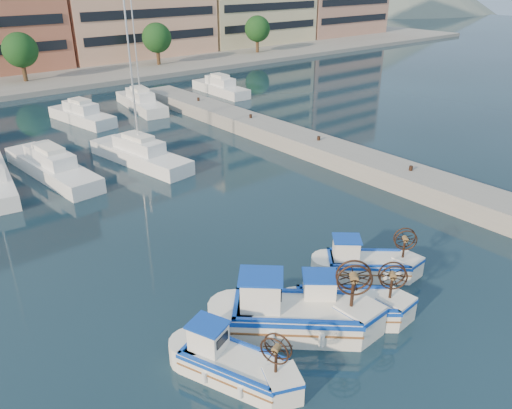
# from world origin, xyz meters

# --- Properties ---
(ground) EXTENTS (300.00, 300.00, 0.00)m
(ground) POSITION_xyz_m (0.00, 0.00, 0.00)
(ground) COLOR #1C3748
(ground) RESTS_ON ground
(quay) EXTENTS (3.00, 60.00, 1.20)m
(quay) POSITION_xyz_m (13.00, 8.00, 0.60)
(quay) COLOR gray
(quay) RESTS_ON ground
(hill_east) EXTENTS (160.00, 160.00, 50.00)m
(hill_east) POSITION_xyz_m (140.00, 110.00, 0.00)
(hill_east) COLOR slate
(hill_east) RESTS_ON ground
(yacht_marina) EXTENTS (41.56, 23.44, 11.50)m
(yacht_marina) POSITION_xyz_m (-3.47, 27.80, 0.53)
(yacht_marina) COLOR white
(yacht_marina) RESTS_ON ground
(fishing_boat_a) EXTENTS (2.85, 4.03, 2.43)m
(fishing_boat_a) POSITION_xyz_m (-5.60, 0.15, 0.67)
(fishing_boat_a) COLOR white
(fishing_boat_a) RESTS_ON ground
(fishing_boat_b) EXTENTS (5.00, 4.84, 3.20)m
(fishing_boat_b) POSITION_xyz_m (-2.39, 0.57, 0.88)
(fishing_boat_b) COLOR white
(fishing_boat_b) RESTS_ON ground
(fishing_boat_c) EXTENTS (4.14, 3.91, 2.62)m
(fishing_boat_c) POSITION_xyz_m (-0.32, -0.16, 0.72)
(fishing_boat_c) COLOR white
(fishing_boat_c) RESTS_ON ground
(fishing_boat_d) EXTENTS (3.80, 3.62, 2.41)m
(fishing_boat_d) POSITION_xyz_m (2.86, 1.33, 0.66)
(fishing_boat_d) COLOR white
(fishing_boat_d) RESTS_ON ground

